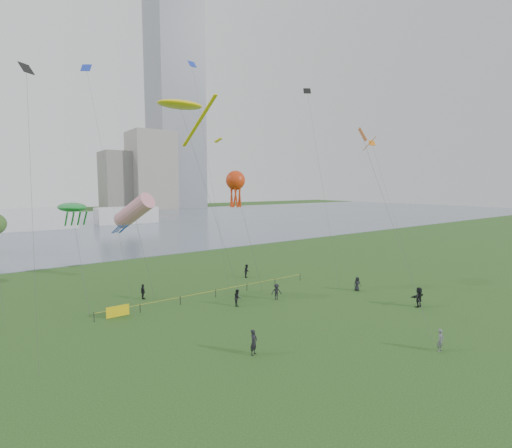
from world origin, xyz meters
TOP-DOWN VIEW (x-y plane):
  - ground_plane at (0.00, 0.00)m, footprint 400.00×400.00m
  - lake at (0.00, 100.00)m, footprint 400.00×120.00m
  - tower at (62.00, 168.00)m, footprint 24.00×24.00m
  - building_mid at (46.00, 162.00)m, footprint 20.00×20.00m
  - building_low at (32.00, 168.00)m, footprint 16.00×18.00m
  - pavilion_left at (-12.00, 95.00)m, footprint 22.00×8.00m
  - pavilion_right at (14.00, 98.00)m, footprint 18.00×7.00m
  - fence at (-8.20, 14.35)m, footprint 24.07×0.07m
  - kite_flyer at (4.47, -6.10)m, footprint 0.61×0.42m
  - spectator_a at (-1.72, 10.72)m, footprint 0.94×1.00m
  - spectator_b at (2.62, 10.02)m, footprint 1.23×1.05m
  - spectator_c at (-8.47, 18.21)m, footprint 0.43×0.94m
  - spectator_d at (11.97, 7.25)m, footprint 0.91×0.79m
  - spectator_e at (12.30, 0.14)m, footprint 1.81×0.62m
  - spectator_f at (-6.55, 1.24)m, footprint 0.77×0.66m
  - spectator_g at (5.40, 19.43)m, footprint 1.02×1.04m
  - kite_stingray at (-3.60, 18.73)m, footprint 5.53×10.06m
  - kite_windsock at (-8.99, 18.53)m, footprint 4.22×5.06m
  - kite_creature at (-14.19, 21.36)m, footprint 2.56×7.73m
  - kite_octopus at (0.72, 14.73)m, footprint 3.31×2.91m
  - kite_delta at (10.93, 5.89)m, footprint 6.29×12.23m
  - small_kites at (-2.97, 17.56)m, footprint 44.56×10.15m

SIDE VIEW (x-z plane):
  - ground_plane at x=0.00m, z-range 0.00..0.00m
  - lake at x=0.00m, z-range -0.02..0.06m
  - fence at x=-8.20m, z-range 0.03..1.08m
  - spectator_d at x=11.97m, z-range 0.00..1.56m
  - spectator_c at x=-8.47m, z-range 0.00..1.58m
  - kite_flyer at x=4.47m, z-range 0.00..1.61m
  - spectator_a at x=-1.72m, z-range 0.00..1.64m
  - spectator_b at x=2.62m, z-range 0.00..1.65m
  - spectator_g at x=5.40m, z-range 0.00..1.70m
  - spectator_f at x=-6.55m, z-range 0.00..1.78m
  - spectator_e at x=12.30m, z-range 0.00..1.93m
  - pavilion_right at x=14.00m, z-range 0.00..5.00m
  - pavilion_left at x=-12.00m, z-range 0.00..6.00m
  - kite_windsock at x=-8.99m, z-range 3.63..14.68m
  - kite_creature at x=-14.19m, z-range 4.54..14.57m
  - kite_octopus at x=0.72m, z-range 5.52..18.83m
  - building_low at x=32.00m, z-range 0.00..28.00m
  - kite_delta at x=10.93m, z-range 7.31..24.97m
  - building_mid at x=46.00m, z-range 0.00..38.00m
  - kite_stingray at x=-3.60m, z-range 9.87..30.57m
  - small_kites at x=-2.97m, z-range 17.99..26.98m
  - tower at x=62.00m, z-range 0.00..120.00m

